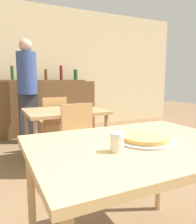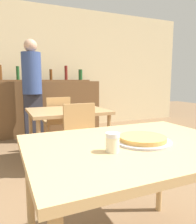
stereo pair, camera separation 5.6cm
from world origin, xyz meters
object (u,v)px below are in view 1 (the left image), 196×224
object	(u,v)px
cheese_shaker	(117,142)
person_standing	(27,87)
pizza_tray	(145,139)
chair_far_side_front	(81,136)
chair_far_side_back	(53,119)

from	to	relation	value
cheese_shaker	person_standing	size ratio (longest dim) A/B	0.05
pizza_tray	cheese_shaker	size ratio (longest dim) A/B	3.39
pizza_tray	cheese_shaker	bearing A→B (deg)	-161.53
pizza_tray	person_standing	xyz separation A→B (m)	(-0.21, 3.09, 0.21)
pizza_tray	cheese_shaker	distance (m)	0.25
pizza_tray	chair_far_side_front	bearing A→B (deg)	85.77
chair_far_side_front	chair_far_side_back	xyz separation A→B (m)	(-0.00, 1.22, 0.00)
chair_far_side_back	pizza_tray	size ratio (longest dim) A/B	2.64
chair_far_side_back	cheese_shaker	xyz separation A→B (m)	(-0.33, -2.57, 0.32)
pizza_tray	person_standing	bearing A→B (deg)	93.84
pizza_tray	chair_far_side_back	bearing A→B (deg)	87.84
chair_far_side_front	cheese_shaker	world-z (taller)	cheese_shaker
cheese_shaker	person_standing	bearing A→B (deg)	89.53
chair_far_side_back	person_standing	xyz separation A→B (m)	(-0.30, 0.60, 0.50)
chair_far_side_front	cheese_shaker	bearing A→B (deg)	-103.64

